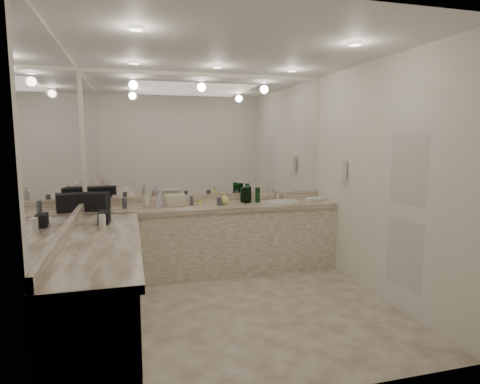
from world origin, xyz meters
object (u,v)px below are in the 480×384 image
object	(u,v)px
sink	(283,202)
black_toiletry_bag	(92,201)
cream_cosmetic_case	(175,200)
soap_bottle_a	(146,198)
soap_bottle_b	(159,200)
soap_bottle_c	(224,199)
wall_phone	(343,170)
hand_towel	(315,199)

from	to	relation	value
sink	black_toiletry_bag	distance (m)	2.44
cream_cosmetic_case	soap_bottle_a	size ratio (longest dim) A/B	1.08
cream_cosmetic_case	soap_bottle_b	bearing A→B (deg)	-161.66
soap_bottle_c	sink	bearing A→B (deg)	2.48
wall_phone	soap_bottle_b	xyz separation A→B (m)	(-2.26, 0.46, -0.35)
hand_towel	soap_bottle_a	world-z (taller)	soap_bottle_a
wall_phone	soap_bottle_c	xyz separation A→B (m)	(-1.43, 0.46, -0.37)
wall_phone	black_toiletry_bag	world-z (taller)	wall_phone
soap_bottle_a	soap_bottle_c	size ratio (longest dim) A/B	1.45
sink	soap_bottle_a	xyz separation A→B (m)	(-1.80, -0.01, 0.12)
cream_cosmetic_case	soap_bottle_c	xyz separation A→B (m)	(0.62, -0.06, 0.01)
sink	hand_towel	size ratio (longest dim) A/B	1.92
black_toiletry_bag	soap_bottle_a	world-z (taller)	soap_bottle_a
hand_towel	sink	bearing A→B (deg)	175.40
soap_bottle_a	soap_bottle_b	distance (m)	0.16
soap_bottle_a	black_toiletry_bag	bearing A→B (deg)	-179.46
hand_towel	wall_phone	bearing A→B (deg)	-72.13
cream_cosmetic_case	soap_bottle_b	world-z (taller)	soap_bottle_b
cream_cosmetic_case	soap_bottle_b	size ratio (longest dim) A/B	1.30
black_toiletry_bag	hand_towel	size ratio (longest dim) A/B	1.66
black_toiletry_bag	cream_cosmetic_case	xyz separation A→B (m)	(0.99, 0.04, -0.04)
wall_phone	hand_towel	size ratio (longest dim) A/B	1.05
wall_phone	soap_bottle_b	world-z (taller)	wall_phone
soap_bottle_b	black_toiletry_bag	bearing A→B (deg)	178.10
sink	cream_cosmetic_case	xyz separation A→B (m)	(-1.45, 0.02, 0.08)
wall_phone	soap_bottle_c	distance (m)	1.55
sink	black_toiletry_bag	bearing A→B (deg)	-179.61
hand_towel	soap_bottle_b	xyz separation A→B (m)	(-2.11, -0.01, 0.08)
black_toiletry_bag	soap_bottle_c	bearing A→B (deg)	-0.67
sink	hand_towel	world-z (taller)	hand_towel
black_toiletry_bag	hand_towel	world-z (taller)	black_toiletry_bag
black_toiletry_bag	soap_bottle_b	distance (m)	0.79
sink	soap_bottle_c	xyz separation A→B (m)	(-0.82, -0.04, 0.08)
black_toiletry_bag	soap_bottle_b	xyz separation A→B (m)	(0.79, -0.03, -0.01)
soap_bottle_c	soap_bottle_b	bearing A→B (deg)	-179.50
sink	soap_bottle_b	bearing A→B (deg)	-178.51
black_toiletry_bag	cream_cosmetic_case	bearing A→B (deg)	2.24
sink	soap_bottle_a	size ratio (longest dim) A/B	1.91
hand_towel	soap_bottle_c	world-z (taller)	soap_bottle_c
cream_cosmetic_case	wall_phone	bearing A→B (deg)	-13.52
cream_cosmetic_case	soap_bottle_b	xyz separation A→B (m)	(-0.21, -0.07, 0.02)
wall_phone	cream_cosmetic_case	world-z (taller)	wall_phone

